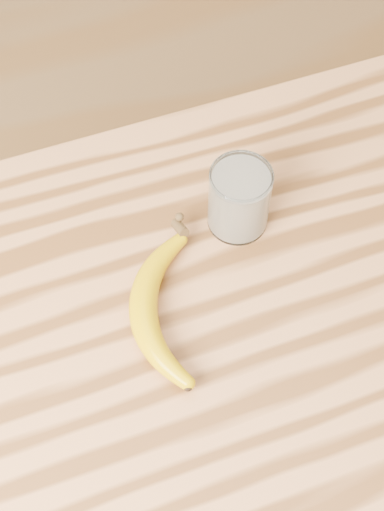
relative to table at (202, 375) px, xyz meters
name	(u,v)px	position (x,y,z in m)	size (l,w,h in m)	color
room	(210,112)	(0.00, 0.00, 0.58)	(4.04, 4.04, 2.70)	brown
table	(202,375)	(0.00, 0.00, 0.00)	(1.20, 0.80, 0.90)	#B57845
smoothie_glass	(239,199)	(0.12, 0.16, 0.18)	(0.09, 0.09, 0.11)	white
banana	(142,309)	(-0.06, 0.06, 0.15)	(0.12, 0.32, 0.04)	#C9A000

